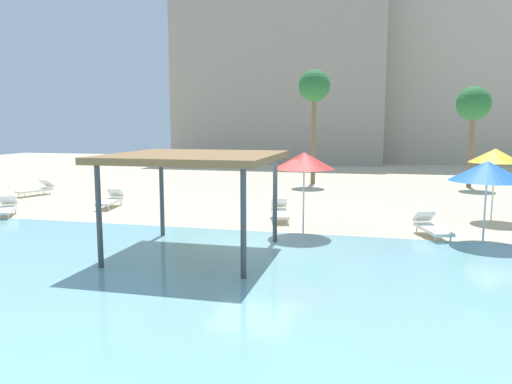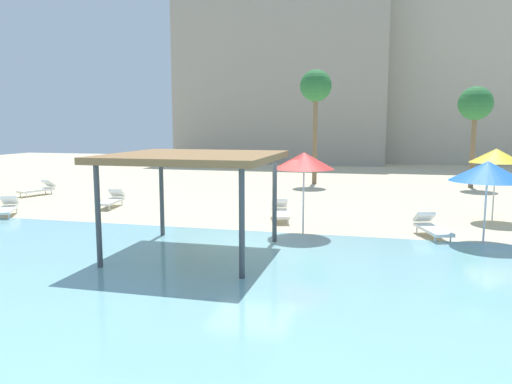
{
  "view_description": "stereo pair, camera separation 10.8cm",
  "coord_description": "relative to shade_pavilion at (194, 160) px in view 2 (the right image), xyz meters",
  "views": [
    {
      "loc": [
        3.56,
        -14.22,
        3.61
      ],
      "look_at": [
        -0.35,
        2.0,
        1.3
      ],
      "focal_mm": 34.33,
      "sensor_mm": 36.0,
      "label": 1
    },
    {
      "loc": [
        3.66,
        -14.19,
        3.61
      ],
      "look_at": [
        -0.35,
        2.0,
        1.3
      ],
      "focal_mm": 34.33,
      "sensor_mm": 36.0,
      "label": 2
    }
  ],
  "objects": [
    {
      "name": "lagoon_water",
      "position": [
        1.18,
        -3.58,
        -2.63
      ],
      "size": [
        44.0,
        13.5,
        0.04
      ],
      "primitive_type": "cube",
      "color": "#7AB7C1",
      "rests_on": "ground"
    },
    {
      "name": "lounge_chair_4",
      "position": [
        6.61,
        3.87,
        -2.32
      ],
      "size": [
        1.15,
        1.99,
        0.74
      ],
      "rotation": [
        0.0,
        0.0,
        -1.26
      ],
      "color": "white",
      "rests_on": "ground"
    },
    {
      "name": "lounge_chair_5",
      "position": [
        -9.37,
        3.67,
        -2.32
      ],
      "size": [
        1.45,
        1.95,
        0.74
      ],
      "rotation": [
        0.0,
        0.0,
        -1.06
      ],
      "color": "white",
      "rests_on": "ground"
    },
    {
      "name": "lounge_chair_1",
      "position": [
        1.33,
        5.49,
        -2.32
      ],
      "size": [
        1.05,
        1.99,
        0.74
      ],
      "rotation": [
        0.0,
        0.0,
        -1.32
      ],
      "color": "white",
      "rests_on": "ground"
    },
    {
      "name": "hotel_block_1",
      "position": [
        13.04,
        38.93,
        7.84
      ],
      "size": [
        19.67,
        9.41,
        20.98
      ],
      "primitive_type": "cube",
      "color": "#B2A893",
      "rests_on": "ground"
    },
    {
      "name": "beach_umbrella_yellow_0",
      "position": [
        9.15,
        7.33,
        -0.2
      ],
      "size": [
        1.9,
        1.9,
        2.72
      ],
      "color": "silver",
      "rests_on": "ground"
    },
    {
      "name": "lounge_chair_2",
      "position": [
        -6.43,
        6.57,
        -2.32
      ],
      "size": [
        0.87,
        1.96,
        0.74
      ],
      "rotation": [
        0.0,
        0.0,
        -1.43
      ],
      "color": "white",
      "rests_on": "ground"
    },
    {
      "name": "ground_plane",
      "position": [
        1.18,
        1.67,
        -2.65
      ],
      "size": [
        80.0,
        80.0,
        0.0
      ],
      "primitive_type": "plane",
      "color": "beige"
    },
    {
      "name": "palm_tree_1",
      "position": [
        10.13,
        17.62,
        2.01
      ],
      "size": [
        1.9,
        1.9,
        5.74
      ],
      "color": "brown",
      "rests_on": "ground"
    },
    {
      "name": "shade_pavilion",
      "position": [
        0.0,
        0.0,
        0.0
      ],
      "size": [
        4.42,
        4.42,
        2.82
      ],
      "color": "#42474C",
      "rests_on": "ground"
    },
    {
      "name": "hotel_block_0",
      "position": [
        -4.28,
        36.21,
        4.87
      ],
      "size": [
        19.58,
        10.68,
        15.05
      ],
      "primitive_type": "cube",
      "color": "#9E9384",
      "rests_on": "ground"
    },
    {
      "name": "lounge_chair_3",
      "position": [
        -12.02,
        8.99,
        -2.32
      ],
      "size": [
        1.13,
        1.99,
        0.74
      ],
      "rotation": [
        0.0,
        0.0,
        -1.87
      ],
      "color": "white",
      "rests_on": "ground"
    },
    {
      "name": "palm_tree_0",
      "position": [
        1.14,
        17.28,
        3.07
      ],
      "size": [
        1.9,
        1.9,
        6.86
      ],
      "color": "brown",
      "rests_on": "ground"
    },
    {
      "name": "beach_umbrella_blue_1",
      "position": [
        8.09,
        3.4,
        -0.44
      ],
      "size": [
        2.23,
        2.23,
        2.52
      ],
      "color": "silver",
      "rests_on": "ground"
    },
    {
      "name": "beach_umbrella_red_2",
      "position": [
        2.54,
        3.2,
        -0.21
      ],
      "size": [
        1.97,
        1.97,
        2.72
      ],
      "color": "silver",
      "rests_on": "ground"
    }
  ]
}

